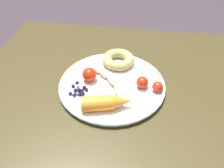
{
  "coord_description": "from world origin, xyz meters",
  "views": [
    {
      "loc": [
        -0.05,
        0.51,
        1.21
      ],
      "look_at": [
        0.02,
        -0.01,
        0.75
      ],
      "focal_mm": 37.35,
      "sensor_mm": 36.0,
      "label": 1
    }
  ],
  "objects": [
    {
      "name": "tomato_far",
      "position": [
        -0.11,
        -0.0,
        0.76
      ],
      "size": [
        0.03,
        0.03,
        0.03
      ],
      "primitive_type": "sphere",
      "color": "red",
      "rests_on": "plate"
    },
    {
      "name": "banana",
      "position": [
        0.03,
        -0.01,
        0.76
      ],
      "size": [
        0.14,
        0.17,
        0.03
      ],
      "color": "beige",
      "rests_on": "plate"
    },
    {
      "name": "tomato_mid",
      "position": [
        0.1,
        -0.02,
        0.77
      ],
      "size": [
        0.04,
        0.04,
        0.04
      ],
      "primitive_type": "sphere",
      "color": "red",
      "rests_on": "plate"
    },
    {
      "name": "dining_table",
      "position": [
        0.0,
        0.0,
        0.63
      ],
      "size": [
        0.94,
        0.78,
        0.74
      ],
      "color": "#3A3119",
      "rests_on": "ground_plane"
    },
    {
      "name": "plate",
      "position": [
        0.02,
        -0.01,
        0.74
      ],
      "size": [
        0.32,
        0.32,
        0.02
      ],
      "color": "white",
      "rests_on": "dining_table"
    },
    {
      "name": "blueberry_pile",
      "position": [
        0.12,
        0.04,
        0.75
      ],
      "size": [
        0.05,
        0.06,
        0.02
      ],
      "color": "#191638",
      "rests_on": "plate"
    },
    {
      "name": "carrot_orange",
      "position": [
        0.02,
        0.09,
        0.77
      ],
      "size": [
        0.14,
        0.07,
        0.04
      ],
      "color": "orange",
      "rests_on": "plate"
    },
    {
      "name": "tomato_near",
      "position": [
        -0.07,
        -0.01,
        0.77
      ],
      "size": [
        0.04,
        0.04,
        0.04
      ],
      "primitive_type": "sphere",
      "color": "red",
      "rests_on": "plate"
    },
    {
      "name": "donut",
      "position": [
        0.02,
        -0.12,
        0.76
      ],
      "size": [
        0.14,
        0.14,
        0.03
      ],
      "primitive_type": "torus",
      "rotation": [
        0.0,
        0.0,
        0.38
      ],
      "color": "tan",
      "rests_on": "plate"
    }
  ]
}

